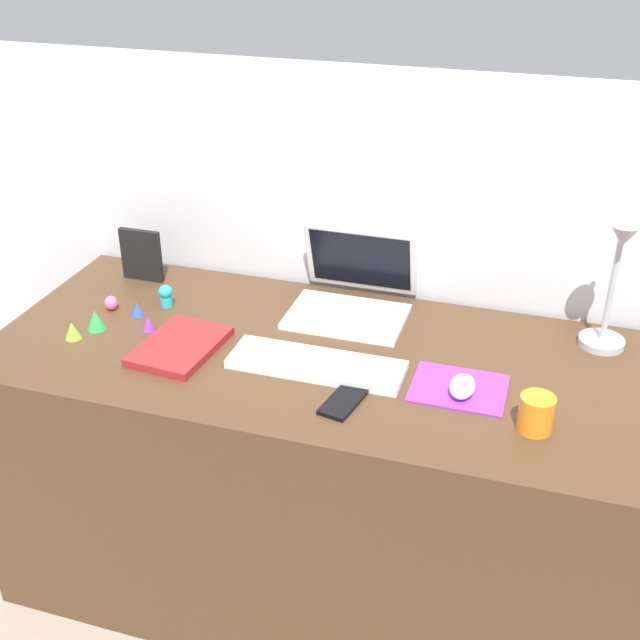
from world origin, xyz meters
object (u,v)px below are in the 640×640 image
toy_figurine_lime (72,330)px  desk_lamp (612,291)px  toy_figurine_green (96,320)px  toy_figurine_pink (111,303)px  toy_figurine_blue (137,309)px  coffee_mug (536,413)px  laptop (353,291)px  notebook_pad (180,346)px  picture_frame (141,255)px  mouse (462,386)px  cell_phone (343,402)px  keyboard (316,365)px  toy_figurine_purple (148,323)px  toy_figurine_cyan (166,295)px

toy_figurine_lime → desk_lamp: bearing=15.0°
desk_lamp → toy_figurine_green: size_ratio=6.39×
toy_figurine_green → toy_figurine_pink: size_ratio=1.35×
desk_lamp → toy_figurine_blue: size_ratio=8.64×
coffee_mug → toy_figurine_lime: 1.12m
laptop → desk_lamp: size_ratio=0.90×
notebook_pad → coffee_mug: 0.85m
desk_lamp → picture_frame: bearing=179.2°
mouse → desk_lamp: (0.29, 0.29, 0.14)m
cell_phone → toy_figurine_lime: 0.72m
keyboard → picture_frame: 0.69m
cell_phone → toy_figurine_blue: (-0.62, 0.23, 0.01)m
toy_figurine_lime → toy_figurine_pink: bearing=85.5°
toy_figurine_purple → toy_figurine_cyan: size_ratio=0.61×
keyboard → toy_figurine_green: toy_figurine_green is taller
cell_phone → toy_figurine_blue: 0.66m
toy_figurine_purple → toy_figurine_blue: toy_figurine_blue is taller
coffee_mug → toy_figurine_pink: 1.13m
cell_phone → coffee_mug: 0.41m
coffee_mug → notebook_pad: bearing=175.2°
picture_frame → toy_figurine_lime: (-0.01, -0.35, -0.05)m
desk_lamp → toy_figurine_purple: 1.13m
laptop → notebook_pad: laptop is taller
keyboard → notebook_pad: same height
mouse → desk_lamp: 0.44m
toy_figurine_purple → toy_figurine_green: size_ratio=0.72×
mouse → desk_lamp: desk_lamp is taller
toy_figurine_blue → toy_figurine_green: (-0.06, -0.09, 0.01)m
toy_figurine_lime → toy_figurine_green: bearing=63.0°
cell_phone → toy_figurine_green: (-0.69, 0.13, 0.02)m
laptop → picture_frame: laptop is taller
desk_lamp → toy_figurine_lime: 1.30m
toy_figurine_purple → toy_figurine_green: bearing=-164.7°
picture_frame → toy_figurine_pink: (0.01, -0.19, -0.06)m
coffee_mug → desk_lamp: bearing=71.1°
desk_lamp → picture_frame: (-1.24, 0.02, -0.08)m
coffee_mug → toy_figurine_pink: (-1.11, 0.21, -0.02)m
coffee_mug → toy_figurine_cyan: 1.01m
toy_figurine_pink → keyboard: bearing=-10.8°
cell_phone → desk_lamp: (0.53, 0.41, 0.15)m
toy_figurine_purple → toy_figurine_lime: 0.18m
coffee_mug → toy_figurine_purple: 0.97m
notebook_pad → toy_figurine_purple: toy_figurine_purple is taller
keyboard → desk_lamp: (0.63, 0.29, 0.15)m
keyboard → toy_figurine_blue: (-0.52, 0.11, 0.01)m
desk_lamp → keyboard: bearing=-155.5°
toy_figurine_purple → notebook_pad: bearing=-28.9°
cell_phone → desk_lamp: 0.69m
desk_lamp → mouse: bearing=-134.8°
toy_figurine_green → toy_figurine_purple: bearing=15.3°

